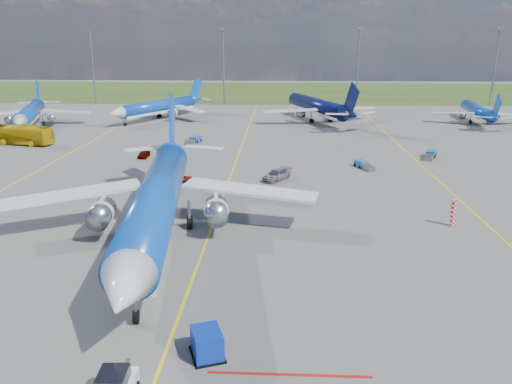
{
  "coord_description": "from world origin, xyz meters",
  "views": [
    {
      "loc": [
        7.21,
        -43.65,
        19.51
      ],
      "look_at": [
        4.79,
        6.5,
        4.0
      ],
      "focal_mm": 35.0,
      "sensor_mm": 36.0,
      "label": 1
    }
  ],
  "objects_px": {
    "bg_jet_nw": "(32,127)",
    "baggage_tug_e": "(430,155)",
    "main_airliner": "(160,239)",
    "baggage_tug_w": "(364,165)",
    "uld_container": "(207,343)",
    "bg_jet_ne": "(476,122)",
    "bg_jet_nnw": "(160,120)",
    "apron_bus": "(19,135)",
    "baggage_tug_c": "(194,140)",
    "bg_jet_n": "(316,121)",
    "service_car_a": "(144,154)",
    "service_car_b": "(178,179)",
    "service_car_c": "(276,175)",
    "warning_post": "(453,213)"
  },
  "relations": [
    {
      "from": "bg_jet_nw",
      "to": "baggage_tug_e",
      "type": "xyz_separation_m",
      "value": [
        82.38,
        -26.67,
        0.53
      ]
    },
    {
      "from": "main_airliner",
      "to": "baggage_tug_e",
      "type": "relative_size",
      "value": 8.98
    },
    {
      "from": "baggage_tug_w",
      "to": "uld_container",
      "type": "bearing_deg",
      "value": -130.44
    },
    {
      "from": "bg_jet_nw",
      "to": "bg_jet_ne",
      "type": "height_order",
      "value": "bg_jet_nw"
    },
    {
      "from": "bg_jet_nnw",
      "to": "apron_bus",
      "type": "distance_m",
      "value": 37.22
    },
    {
      "from": "main_airliner",
      "to": "baggage_tug_c",
      "type": "height_order",
      "value": "main_airliner"
    },
    {
      "from": "bg_jet_n",
      "to": "bg_jet_ne",
      "type": "xyz_separation_m",
      "value": [
        38.58,
        -0.53,
        0.0
      ]
    },
    {
      "from": "baggage_tug_c",
      "to": "baggage_tug_e",
      "type": "bearing_deg",
      "value": 0.9
    },
    {
      "from": "bg_jet_n",
      "to": "main_airliner",
      "type": "relative_size",
      "value": 0.86
    },
    {
      "from": "service_car_a",
      "to": "baggage_tug_e",
      "type": "height_order",
      "value": "service_car_a"
    },
    {
      "from": "baggage_tug_w",
      "to": "main_airliner",
      "type": "bearing_deg",
      "value": -150.56
    },
    {
      "from": "service_car_a",
      "to": "baggage_tug_w",
      "type": "distance_m",
      "value": 36.8
    },
    {
      "from": "service_car_a",
      "to": "service_car_b",
      "type": "bearing_deg",
      "value": -57.72
    },
    {
      "from": "service_car_a",
      "to": "service_car_c",
      "type": "height_order",
      "value": "service_car_c"
    },
    {
      "from": "service_car_a",
      "to": "baggage_tug_e",
      "type": "xyz_separation_m",
      "value": [
        48.75,
        1.92,
        -0.09
      ]
    },
    {
      "from": "bg_jet_ne",
      "to": "apron_bus",
      "type": "bearing_deg",
      "value": 23.04
    },
    {
      "from": "baggage_tug_c",
      "to": "bg_jet_nw",
      "type": "bearing_deg",
      "value": 173.41
    },
    {
      "from": "apron_bus",
      "to": "service_car_a",
      "type": "height_order",
      "value": "apron_bus"
    },
    {
      "from": "bg_jet_n",
      "to": "service_car_c",
      "type": "height_order",
      "value": "bg_jet_n"
    },
    {
      "from": "main_airliner",
      "to": "baggage_tug_e",
      "type": "xyz_separation_m",
      "value": [
        37.63,
        37.77,
        0.53
      ]
    },
    {
      "from": "bg_jet_nnw",
      "to": "service_car_c",
      "type": "xyz_separation_m",
      "value": [
        29.84,
        -54.41,
        0.75
      ]
    },
    {
      "from": "bg_jet_nnw",
      "to": "baggage_tug_c",
      "type": "xyz_separation_m",
      "value": [
        13.53,
        -28.74,
        0.53
      ]
    },
    {
      "from": "main_airliner",
      "to": "baggage_tug_w",
      "type": "bearing_deg",
      "value": 42.9
    },
    {
      "from": "service_car_a",
      "to": "baggage_tug_c",
      "type": "distance_m",
      "value": 14.18
    },
    {
      "from": "bg_jet_nnw",
      "to": "baggage_tug_e",
      "type": "bearing_deg",
      "value": -6.37
    },
    {
      "from": "warning_post",
      "to": "service_car_a",
      "type": "xyz_separation_m",
      "value": [
        -41.93,
        30.51,
        -0.87
      ]
    },
    {
      "from": "service_car_c",
      "to": "service_car_b",
      "type": "bearing_deg",
      "value": -135.04
    },
    {
      "from": "service_car_a",
      "to": "baggage_tug_e",
      "type": "bearing_deg",
      "value": 4.41
    },
    {
      "from": "apron_bus",
      "to": "baggage_tug_c",
      "type": "bearing_deg",
      "value": -73.2
    },
    {
      "from": "service_car_b",
      "to": "service_car_c",
      "type": "height_order",
      "value": "service_car_c"
    },
    {
      "from": "bg_jet_nnw",
      "to": "service_car_c",
      "type": "bearing_deg",
      "value": -32.38
    },
    {
      "from": "bg_jet_ne",
      "to": "service_car_c",
      "type": "height_order",
      "value": "bg_jet_ne"
    },
    {
      "from": "service_car_b",
      "to": "baggage_tug_c",
      "type": "xyz_separation_m",
      "value": [
        -2.58,
        28.18,
        -0.13
      ]
    },
    {
      "from": "baggage_tug_e",
      "to": "bg_jet_nnw",
      "type": "bearing_deg",
      "value": 166.58
    },
    {
      "from": "bg_jet_nw",
      "to": "bg_jet_ne",
      "type": "bearing_deg",
      "value": -11.73
    },
    {
      "from": "bg_jet_nnw",
      "to": "apron_bus",
      "type": "bearing_deg",
      "value": -92.82
    },
    {
      "from": "baggage_tug_e",
      "to": "bg_jet_n",
      "type": "bearing_deg",
      "value": 134.86
    },
    {
      "from": "bg_jet_nnw",
      "to": "main_airliner",
      "type": "bearing_deg",
      "value": -47.85
    },
    {
      "from": "apron_bus",
      "to": "bg_jet_nnw",
      "type": "bearing_deg",
      "value": -19.89
    },
    {
      "from": "bg_jet_nnw",
      "to": "service_car_a",
      "type": "distance_m",
      "value": 41.98
    },
    {
      "from": "warning_post",
      "to": "baggage_tug_e",
      "type": "relative_size",
      "value": 0.58
    },
    {
      "from": "bg_jet_n",
      "to": "service_car_a",
      "type": "xyz_separation_m",
      "value": [
        -32.1,
        -41.07,
        0.63
      ]
    },
    {
      "from": "bg_jet_nnw",
      "to": "warning_post",
      "type": "bearing_deg",
      "value": -26.83
    },
    {
      "from": "bg_jet_nw",
      "to": "service_car_b",
      "type": "xyz_separation_m",
      "value": [
        42.65,
        -44.13,
        0.66
      ]
    },
    {
      "from": "uld_container",
      "to": "baggage_tug_e",
      "type": "distance_m",
      "value": 64.21
    },
    {
      "from": "warning_post",
      "to": "bg_jet_nnw",
      "type": "xyz_separation_m",
      "value": [
        -49.02,
        71.89,
        -1.5
      ]
    },
    {
      "from": "bg_jet_nnw",
      "to": "bg_jet_n",
      "type": "bearing_deg",
      "value": 28.43
    },
    {
      "from": "warning_post",
      "to": "service_car_a",
      "type": "distance_m",
      "value": 51.87
    },
    {
      "from": "service_car_c",
      "to": "baggage_tug_e",
      "type": "bearing_deg",
      "value": 64.5
    },
    {
      "from": "bg_jet_nnw",
      "to": "uld_container",
      "type": "relative_size",
      "value": 15.67
    }
  ]
}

